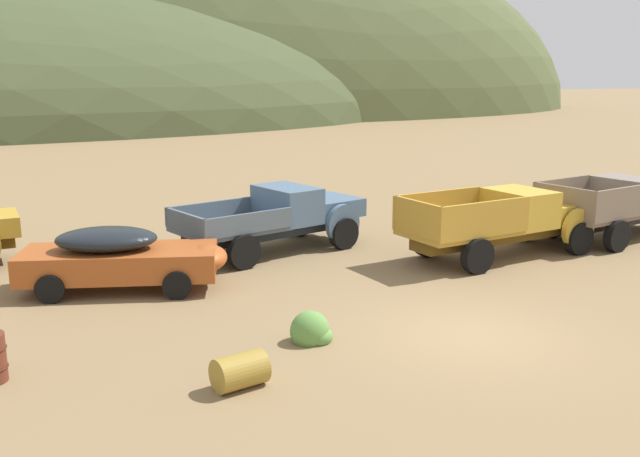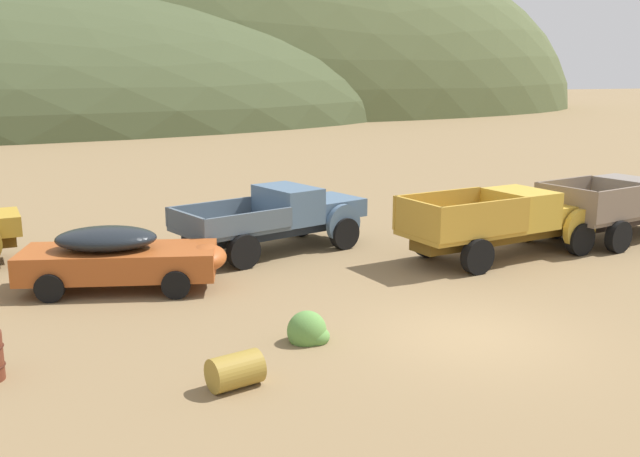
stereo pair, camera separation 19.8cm
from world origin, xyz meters
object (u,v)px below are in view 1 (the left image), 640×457
truck_faded_yellow (515,220)px  truck_primer_gray (625,205)px  car_oxide_orange (125,257)px  truck_chalk_blue (285,217)px  oil_drum_tipped (240,371)px

truck_faded_yellow → truck_primer_gray: size_ratio=1.12×
car_oxide_orange → truck_faded_yellow: size_ratio=0.78×
truck_chalk_blue → truck_primer_gray: 11.02m
truck_faded_yellow → oil_drum_tipped: 11.50m
truck_chalk_blue → truck_faded_yellow: (6.02, -3.00, 0.03)m
car_oxide_orange → truck_primer_gray: (15.73, 0.16, 0.20)m
car_oxide_orange → oil_drum_tipped: (1.15, -6.46, -0.52)m
truck_chalk_blue → truck_primer_gray: truck_primer_gray is taller
car_oxide_orange → truck_faded_yellow: 10.99m
car_oxide_orange → truck_primer_gray: truck_primer_gray is taller
car_oxide_orange → truck_chalk_blue: bearing=41.8°
truck_faded_yellow → truck_primer_gray: 4.80m
truck_chalk_blue → oil_drum_tipped: bearing=-130.6°
truck_chalk_blue → truck_primer_gray: (10.78, -2.31, 0.02)m
truck_chalk_blue → truck_faded_yellow: truck_faded_yellow is taller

